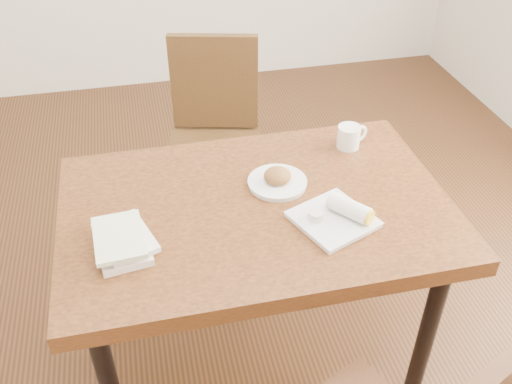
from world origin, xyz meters
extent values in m
cube|color=#472814|center=(0.00, 0.00, -0.01)|extent=(4.00, 5.00, 0.01)
cube|color=brown|center=(0.00, 0.00, 0.72)|extent=(1.27, 0.83, 0.06)
cylinder|color=black|center=(0.53, -0.32, 0.34)|extent=(0.06, 0.06, 0.69)
cylinder|color=black|center=(-0.53, 0.32, 0.34)|extent=(0.06, 0.06, 0.69)
cylinder|color=black|center=(0.53, 0.32, 0.34)|extent=(0.06, 0.06, 0.69)
cylinder|color=#463114|center=(0.19, 0.89, 0.23)|extent=(0.04, 0.04, 0.45)
cylinder|color=#463114|center=(-0.16, 0.97, 0.23)|extent=(0.04, 0.04, 0.45)
cylinder|color=#463114|center=(0.10, 0.54, 0.23)|extent=(0.04, 0.04, 0.45)
cylinder|color=#463114|center=(-0.25, 0.62, 0.23)|extent=(0.04, 0.04, 0.45)
cube|color=#463114|center=(-0.03, 0.76, 0.47)|extent=(0.51, 0.51, 0.04)
cube|color=#463114|center=(0.02, 0.94, 0.73)|extent=(0.40, 0.14, 0.45)
cylinder|color=white|center=(0.09, 0.09, 0.76)|extent=(0.20, 0.20, 0.01)
cylinder|color=white|center=(0.09, 0.09, 0.77)|extent=(0.20, 0.20, 0.01)
ellipsoid|color=#B27538|center=(0.09, 0.09, 0.79)|extent=(0.10, 0.10, 0.05)
cylinder|color=white|center=(0.41, 0.26, 0.79)|extent=(0.09, 0.09, 0.09)
torus|color=white|center=(0.46, 0.28, 0.79)|extent=(0.07, 0.03, 0.07)
cylinder|color=tan|center=(0.41, 0.26, 0.83)|extent=(0.08, 0.08, 0.01)
cylinder|color=#F2E5CC|center=(0.41, 0.26, 0.83)|extent=(0.05, 0.05, 0.00)
cube|color=white|center=(0.22, -0.14, 0.76)|extent=(0.28, 0.28, 0.01)
cube|color=white|center=(0.22, -0.14, 0.77)|extent=(0.29, 0.29, 0.01)
cylinder|color=white|center=(0.27, -0.14, 0.80)|extent=(0.13, 0.14, 0.06)
cylinder|color=yellow|center=(0.31, -0.19, 0.80)|extent=(0.05, 0.05, 0.05)
cylinder|color=silver|center=(0.16, -0.13, 0.78)|extent=(0.05, 0.05, 0.03)
cylinder|color=red|center=(0.16, -0.13, 0.79)|extent=(0.04, 0.04, 0.01)
cube|color=white|center=(-0.43, -0.12, 0.76)|extent=(0.17, 0.23, 0.02)
cube|color=silver|center=(-0.42, -0.11, 0.78)|extent=(0.20, 0.24, 0.02)
cube|color=#B9CF8A|center=(-0.44, -0.12, 0.80)|extent=(0.16, 0.22, 0.02)
camera|label=1|loc=(-0.32, -1.42, 1.91)|focal=40.00mm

